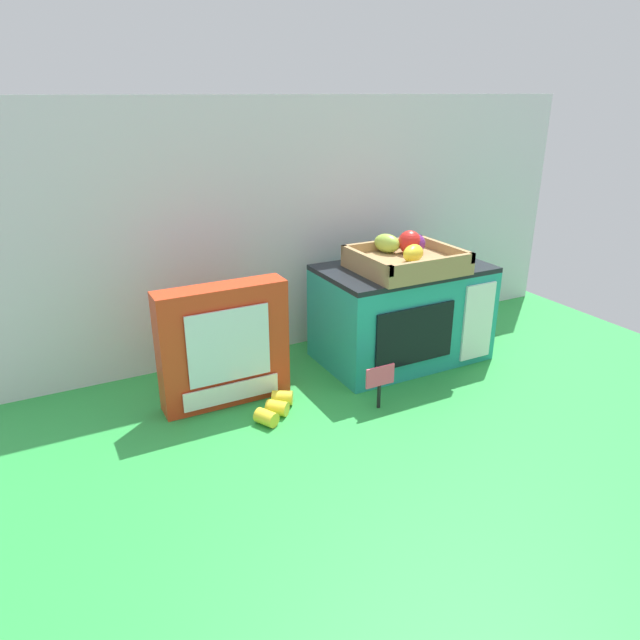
# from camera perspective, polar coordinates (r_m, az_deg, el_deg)

# --- Properties ---
(ground_plane) EXTENTS (1.70, 1.70, 0.00)m
(ground_plane) POSITION_cam_1_polar(r_m,az_deg,el_deg) (1.45, 3.18, -4.94)
(ground_plane) COLOR green
(ground_plane) RESTS_ON ground
(display_back_panel) EXTENTS (1.61, 0.03, 0.64)m
(display_back_panel) POSITION_cam_1_polar(r_m,az_deg,el_deg) (1.53, -0.96, 9.29)
(display_back_panel) COLOR silver
(display_back_panel) RESTS_ON ground
(toy_microwave) EXTENTS (0.41, 0.25, 0.24)m
(toy_microwave) POSITION_cam_1_polar(r_m,az_deg,el_deg) (1.49, 8.05, 0.71)
(toy_microwave) COLOR teal
(toy_microwave) RESTS_ON ground
(food_groups_crate) EXTENTS (0.24, 0.22, 0.09)m
(food_groups_crate) POSITION_cam_1_polar(r_m,az_deg,el_deg) (1.42, 8.44, 6.04)
(food_groups_crate) COLOR #A37F51
(food_groups_crate) RESTS_ON toy_microwave
(cookie_set_box) EXTENTS (0.28, 0.07, 0.27)m
(cookie_set_box) POSITION_cam_1_polar(r_m,az_deg,el_deg) (1.27, -9.40, -2.55)
(cookie_set_box) COLOR red
(cookie_set_box) RESTS_ON ground
(price_sign) EXTENTS (0.07, 0.01, 0.10)m
(price_sign) POSITION_cam_1_polar(r_m,az_deg,el_deg) (1.26, 5.92, -5.95)
(price_sign) COLOR black
(price_sign) RESTS_ON ground
(loose_toy_banana) EXTENTS (0.12, 0.11, 0.03)m
(loose_toy_banana) POSITION_cam_1_polar(r_m,az_deg,el_deg) (1.26, -4.41, -8.59)
(loose_toy_banana) COLOR yellow
(loose_toy_banana) RESTS_ON ground
(loose_toy_apple) EXTENTS (0.07, 0.07, 0.07)m
(loose_toy_apple) POSITION_cam_1_polar(r_m,az_deg,el_deg) (1.67, 15.82, -0.78)
(loose_toy_apple) COLOR red
(loose_toy_apple) RESTS_ON ground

